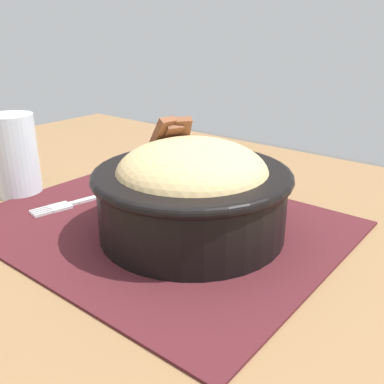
# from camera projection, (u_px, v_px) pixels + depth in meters

# --- Properties ---
(table) EXTENTS (1.21, 0.85, 0.77)m
(table) POSITION_uv_depth(u_px,v_px,m) (152.00, 283.00, 0.53)
(table) COLOR olive
(table) RESTS_ON ground_plane
(placemat) EXTENTS (0.41, 0.33, 0.00)m
(placemat) POSITION_uv_depth(u_px,v_px,m) (159.00, 223.00, 0.52)
(placemat) COLOR #47191E
(placemat) RESTS_ON table
(bowl) EXTENTS (0.22, 0.22, 0.13)m
(bowl) POSITION_uv_depth(u_px,v_px,m) (192.00, 189.00, 0.48)
(bowl) COLOR black
(bowl) RESTS_ON placemat
(fork) EXTENTS (0.04, 0.14, 0.00)m
(fork) POSITION_uv_depth(u_px,v_px,m) (77.00, 202.00, 0.58)
(fork) COLOR silver
(fork) RESTS_ON placemat
(drinking_glass) EXTENTS (0.06, 0.06, 0.11)m
(drinking_glass) POSITION_uv_depth(u_px,v_px,m) (15.00, 160.00, 0.60)
(drinking_glass) COLOR silver
(drinking_glass) RESTS_ON table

